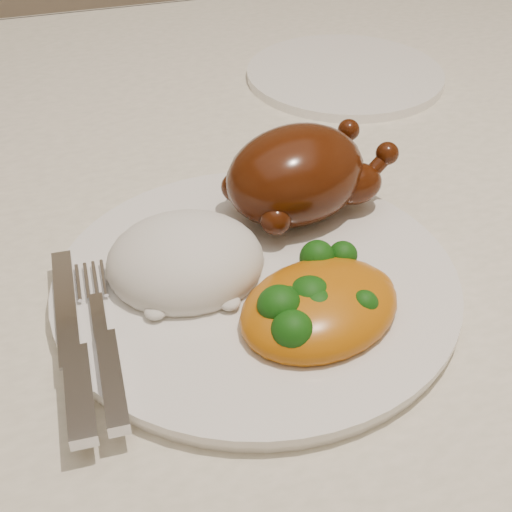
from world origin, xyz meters
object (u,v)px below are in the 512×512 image
object	(u,v)px
side_plate	(345,74)
roast_chicken	(299,174)
dining_table	(225,267)
dinner_plate	(256,284)

from	to	relation	value
side_plate	roast_chicken	bearing A→B (deg)	-120.83
dining_table	side_plate	world-z (taller)	side_plate
dinner_plate	roast_chicken	distance (m)	0.10
dining_table	dinner_plate	size ratio (longest dim) A/B	5.37
side_plate	dinner_plate	bearing A→B (deg)	-122.89
dining_table	side_plate	xyz separation A→B (m)	(0.20, 0.18, 0.11)
side_plate	roast_chicken	size ratio (longest dim) A/B	1.44
dinner_plate	side_plate	distance (m)	0.40
dining_table	side_plate	distance (m)	0.29
roast_chicken	dining_table	bearing A→B (deg)	99.88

